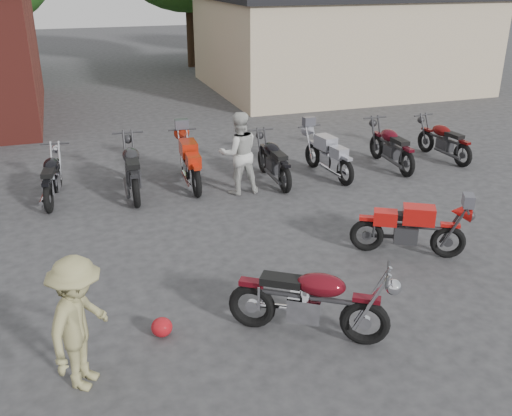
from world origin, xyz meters
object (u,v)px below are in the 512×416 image
object	(u,v)px
row_bike_2	(52,175)
row_bike_8	(444,138)
vintage_motorcycle	(311,297)
row_bike_3	(132,166)
person_tan	(79,324)
person_light	(239,153)
row_bike_4	(190,160)
row_bike_6	(328,153)
helmet	(162,327)
sportbike	(411,226)
row_bike_7	(391,144)
row_bike_5	(273,158)

from	to	relation	value
row_bike_2	row_bike_8	xyz separation A→B (m)	(9.48, -0.23, -0.01)
vintage_motorcycle	row_bike_3	xyz separation A→B (m)	(-1.51, 6.05, 0.02)
person_tan	person_light	bearing A→B (deg)	-2.61
person_light	row_bike_3	distance (m)	2.31
vintage_motorcycle	row_bike_4	world-z (taller)	vintage_motorcycle
person_light	row_bike_4	distance (m)	1.25
person_tan	row_bike_2	size ratio (longest dim) A/B	0.87
vintage_motorcycle	row_bike_8	bearing A→B (deg)	77.09
row_bike_2	row_bike_6	xyz separation A→B (m)	(6.13, -0.46, 0.01)
person_light	row_bike_2	distance (m)	3.94
helmet	row_bike_6	world-z (taller)	row_bike_6
person_tan	row_bike_6	world-z (taller)	person_tan
row_bike_6	sportbike	bearing A→B (deg)	166.69
row_bike_7	row_bike_2	bearing A→B (deg)	88.79
person_light	row_bike_7	size ratio (longest dim) A/B	0.89
row_bike_4	vintage_motorcycle	bearing A→B (deg)	-175.25
row_bike_2	row_bike_3	distance (m)	1.66
person_light	row_bike_5	bearing A→B (deg)	-154.99
row_bike_2	row_bike_3	world-z (taller)	row_bike_3
sportbike	row_bike_3	distance (m)	6.01
row_bike_3	row_bike_5	size ratio (longest dim) A/B	1.10
person_tan	row_bike_6	bearing A→B (deg)	-14.54
helmet	row_bike_8	bearing A→B (deg)	33.20
person_light	row_bike_2	world-z (taller)	person_light
row_bike_3	row_bike_4	size ratio (longest dim) A/B	1.05
row_bike_5	person_tan	bearing A→B (deg)	142.52
vintage_motorcycle	sportbike	distance (m)	3.01
person_light	row_bike_3	bearing A→B (deg)	-16.07
helmet	row_bike_7	xyz separation A→B (m)	(6.58, 5.22, 0.45)
helmet	row_bike_6	bearing A→B (deg)	46.69
helmet	person_tan	bearing A→B (deg)	-146.98
sportbike	helmet	distance (m)	4.53
person_light	row_bike_6	distance (m)	2.35
person_light	row_bike_8	size ratio (longest dim) A/B	0.95
person_tan	row_bike_5	world-z (taller)	person_tan
row_bike_5	row_bike_3	bearing A→B (deg)	85.13
helmet	row_bike_6	distance (m)	7.06
helmet	row_bike_3	bearing A→B (deg)	86.28
helmet	person_light	xyz separation A→B (m)	(2.54, 4.73, 0.76)
vintage_motorcycle	row_bike_8	world-z (taller)	vintage_motorcycle
row_bike_4	row_bike_5	world-z (taller)	row_bike_4
row_bike_3	row_bike_8	xyz separation A→B (m)	(7.84, -0.06, -0.08)
row_bike_3	row_bike_6	xyz separation A→B (m)	(4.48, -0.29, -0.06)
row_bike_3	row_bike_8	bearing A→B (deg)	-86.87
helmet	row_bike_7	world-z (taller)	row_bike_7
sportbike	row_bike_2	distance (m)	7.32
person_tan	row_bike_5	xyz separation A→B (m)	(4.48, 5.79, -0.26)
helmet	row_bike_5	world-z (taller)	row_bike_5
vintage_motorcycle	row_bike_7	bearing A→B (deg)	84.81
row_bike_7	helmet	bearing A→B (deg)	129.93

